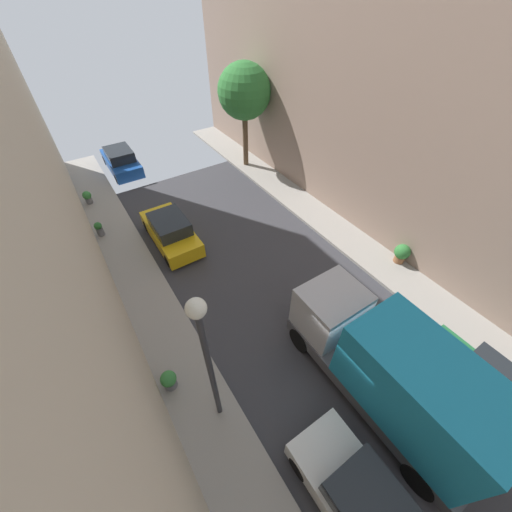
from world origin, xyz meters
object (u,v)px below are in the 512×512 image
at_px(delivery_truck, 392,371).
at_px(potted_plant_1, 169,380).
at_px(potted_plant_0, 87,197).
at_px(parked_car_left_2, 171,231).
at_px(parked_car_left_3, 121,161).
at_px(lamp_post, 206,353).
at_px(street_tree_1, 244,92).
at_px(potted_plant_2, 99,229).
at_px(potted_plant_3, 402,253).
at_px(parked_car_right_2, 486,390).
at_px(parked_car_left_1, 366,508).

height_order(delivery_truck, potted_plant_1, delivery_truck).
bearing_deg(potted_plant_0, parked_car_left_2, -64.00).
distance_m(parked_car_left_2, parked_car_left_3, 8.92).
bearing_deg(lamp_post, delivery_truck, -27.19).
distance_m(delivery_truck, street_tree_1, 16.82).
xyz_separation_m(parked_car_left_2, potted_plant_2, (-2.97, 2.42, -0.15)).
xyz_separation_m(parked_car_left_3, street_tree_1, (7.46, -4.05, 4.08)).
bearing_deg(parked_car_left_2, parked_car_left_3, 90.00).
bearing_deg(potted_plant_3, parked_car_right_2, -118.71).
xyz_separation_m(street_tree_1, potted_plant_0, (-10.30, 0.97, -4.23)).
relative_size(parked_car_right_2, potted_plant_2, 5.36).
bearing_deg(parked_car_left_2, potted_plant_0, 116.00).
distance_m(potted_plant_2, lamp_post, 11.58).
bearing_deg(potted_plant_1, parked_car_left_1, -63.39).
xyz_separation_m(delivery_truck, potted_plant_0, (-5.55, 16.82, -1.22)).
distance_m(potted_plant_1, potted_plant_3, 11.33).
distance_m(delivery_truck, potted_plant_3, 6.86).
relative_size(parked_car_left_1, delivery_truck, 0.64).
bearing_deg(parked_car_right_2, parked_car_left_3, 103.91).
height_order(street_tree_1, potted_plant_3, street_tree_1).
bearing_deg(delivery_truck, potted_plant_2, 112.93).
bearing_deg(parked_car_left_1, potted_plant_2, 101.04).
height_order(parked_car_left_2, lamp_post, lamp_post).
distance_m(delivery_truck, potted_plant_0, 17.75).
bearing_deg(parked_car_left_1, parked_car_left_2, 90.00).
height_order(potted_plant_0, potted_plant_2, potted_plant_2).
distance_m(parked_car_left_1, delivery_truck, 3.42).
relative_size(delivery_truck, street_tree_1, 1.05).
xyz_separation_m(parked_car_left_1, parked_car_left_2, (0.00, 12.79, 0.00)).
bearing_deg(potted_plant_0, parked_car_right_2, -66.23).
relative_size(parked_car_left_1, street_tree_1, 0.67).
bearing_deg(parked_car_left_1, parked_car_left_3, 90.00).
height_order(parked_car_left_2, parked_car_left_3, same).
relative_size(parked_car_left_2, potted_plant_3, 4.29).
distance_m(street_tree_1, potted_plant_2, 11.52).
height_order(delivery_truck, lamp_post, lamp_post).
height_order(parked_car_right_2, potted_plant_0, parked_car_right_2).
xyz_separation_m(parked_car_left_2, potted_plant_0, (-2.85, 5.84, -0.15)).
distance_m(potted_plant_0, potted_plant_1, 12.85).
relative_size(parked_car_left_3, delivery_truck, 0.64).
distance_m(parked_car_left_3, parked_car_right_2, 22.46).
height_order(street_tree_1, lamp_post, street_tree_1).
bearing_deg(potted_plant_2, parked_car_left_2, -39.21).
relative_size(parked_car_left_1, parked_car_right_2, 1.00).
xyz_separation_m(potted_plant_3, lamp_post, (-10.33, -1.26, 3.19)).
xyz_separation_m(potted_plant_1, potted_plant_3, (11.32, -0.35, 0.14)).
xyz_separation_m(parked_car_left_3, delivery_truck, (2.70, -19.90, 1.07)).
xyz_separation_m(parked_car_right_2, lamp_post, (-7.30, 4.27, 3.17)).
distance_m(parked_car_left_2, potted_plant_0, 6.50).
xyz_separation_m(parked_car_left_2, potted_plant_3, (8.43, -7.36, -0.02)).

